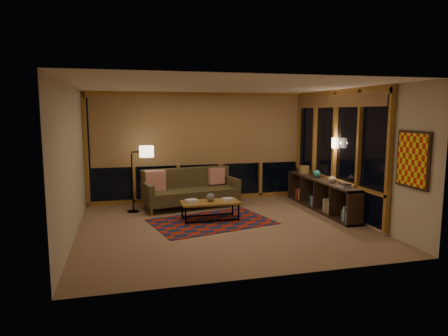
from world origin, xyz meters
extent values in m
cube|color=#A57F62|center=(0.00, 0.00, 0.00)|extent=(5.50, 5.00, 0.01)
cube|color=silver|center=(0.00, 0.00, 2.70)|extent=(5.50, 5.00, 0.01)
cube|color=beige|center=(0.00, 2.50, 1.35)|extent=(5.50, 0.01, 2.70)
cube|color=beige|center=(0.00, -2.50, 1.35)|extent=(5.50, 0.01, 2.70)
cube|color=beige|center=(-2.75, 0.00, 1.35)|extent=(0.01, 5.00, 2.70)
cube|color=beige|center=(2.75, 0.00, 1.35)|extent=(0.01, 5.00, 2.70)
cube|color=#9A1F0D|center=(-0.16, 0.38, 0.01)|extent=(2.63, 2.05, 0.01)
sphere|color=#252528|center=(-0.15, 0.50, 0.49)|extent=(0.21, 0.21, 0.18)
cylinder|color=brown|center=(2.47, 1.61, 0.81)|extent=(0.33, 0.33, 0.19)
sphere|color=#247C76|center=(2.49, 0.99, 0.80)|extent=(0.20, 0.20, 0.18)
imported|color=#C5B692|center=(2.49, 0.28, 0.80)|extent=(0.18, 0.18, 0.18)
camera|label=1|loc=(-1.89, -7.34, 2.21)|focal=32.00mm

